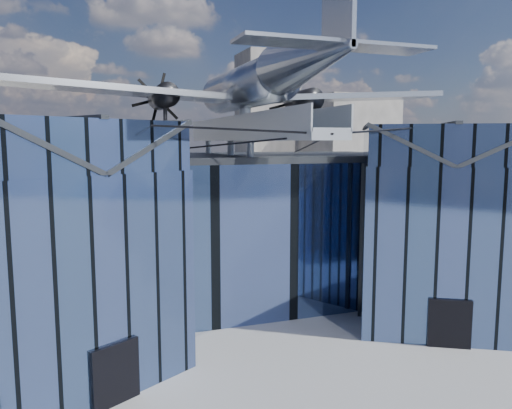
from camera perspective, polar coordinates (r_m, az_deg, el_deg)
name	(u,v)px	position (r m, az deg, el deg)	size (l,w,h in m)	color
ground_plane	(268,337)	(28.69, 1.39, -14.91)	(120.00, 120.00, 0.00)	gray
museum	(236,223)	(32.50, -2.27, -2.11)	(32.88, 24.50, 17.60)	#455C8D
bg_towers	(156,147)	(76.09, -11.40, 6.48)	(77.00, 24.50, 26.00)	gray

